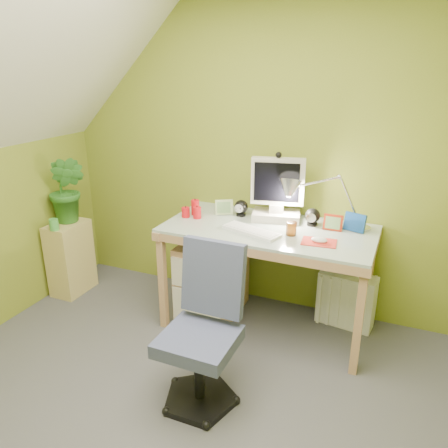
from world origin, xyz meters
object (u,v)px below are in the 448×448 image
at_px(monitor, 278,185).
at_px(task_chair, 198,341).
at_px(desk, 267,277).
at_px(radiator, 346,300).
at_px(side_ledge, 71,258).
at_px(potted_plant, 67,190).
at_px(desk_lamp, 342,189).

relative_size(monitor, task_chair, 0.63).
bearing_deg(desk, radiator, 23.46).
bearing_deg(side_ledge, potted_plant, 74.63).
xyz_separation_m(potted_plant, radiator, (2.23, 0.33, -0.70)).
distance_m(desk, side_ledge, 1.70).
distance_m(desk, potted_plant, 1.76).
bearing_deg(monitor, radiator, -6.66).
bearing_deg(task_chair, radiator, 61.29).
bearing_deg(task_chair, side_ledge, 154.54).
bearing_deg(potted_plant, task_chair, -27.78).
distance_m(desk, monitor, 0.68).
xyz_separation_m(potted_plant, task_chair, (1.58, -0.83, -0.48)).
height_order(potted_plant, task_chair, potted_plant).
distance_m(task_chair, radiator, 1.35).
bearing_deg(monitor, task_chair, -107.12).
bearing_deg(desk_lamp, task_chair, -103.43).
xyz_separation_m(desk_lamp, task_chair, (-0.55, -1.11, -0.64)).
distance_m(side_ledge, radiator, 2.28).
distance_m(desk, task_chair, 0.94).
distance_m(desk_lamp, task_chair, 1.40).
height_order(desk_lamp, side_ledge, desk_lamp).
bearing_deg(side_ledge, radiator, 9.65).
xyz_separation_m(side_ledge, potted_plant, (0.01, 0.05, 0.59)).
height_order(desk, desk_lamp, desk_lamp).
bearing_deg(monitor, side_ledge, 179.25).
bearing_deg(potted_plant, monitor, 9.52).
xyz_separation_m(task_chair, radiator, (0.66, 1.16, -0.21)).
height_order(side_ledge, potted_plant, potted_plant).
xyz_separation_m(desk, potted_plant, (-1.68, -0.10, 0.51)).
relative_size(task_chair, radiator, 2.04).
xyz_separation_m(desk, desk_lamp, (0.45, 0.18, 0.67)).
relative_size(desk_lamp, task_chair, 0.67).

